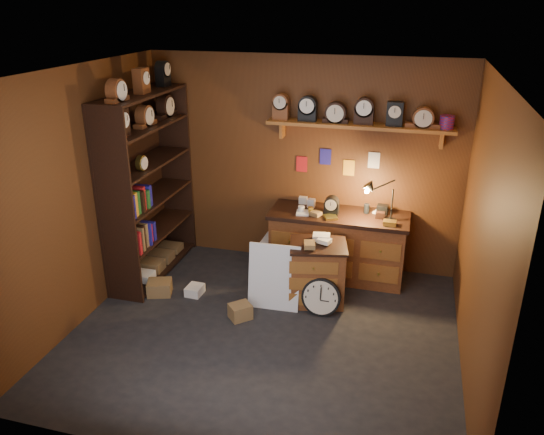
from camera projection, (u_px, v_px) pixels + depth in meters
The scene contains 11 objects.
floor at pixel (264, 332), 5.67m from camera, with size 4.00×4.00×0.00m, color black.
room_shell at pixel (271, 176), 5.10m from camera, with size 4.02×3.62×2.71m.
shelving_unit at pixel (145, 179), 6.50m from camera, with size 0.47×1.60×2.58m.
workbench at pixel (338, 241), 6.67m from camera, with size 1.71×0.66×1.36m.
low_cabinet at pixel (317, 270), 6.12m from camera, with size 0.74×0.67×0.82m.
big_round_clock at pixel (321, 297), 5.92m from camera, with size 0.44×0.15×0.44m.
white_panel at pixel (274, 306), 6.15m from camera, with size 0.59×0.03×0.78m, color silver.
mini_fridge at pixel (279, 255), 6.87m from camera, with size 0.43×0.45×0.44m.
floor_box_a at pixel (160, 288), 6.37m from camera, with size 0.28×0.24×0.17m, color olive.
floor_box_b at pixel (195, 290), 6.37m from camera, with size 0.18×0.22×0.11m, color white.
floor_box_c at pixel (240, 311), 5.88m from camera, with size 0.23×0.19×0.17m, color olive.
Camera 1 is at (1.34, -4.58, 3.30)m, focal length 35.00 mm.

